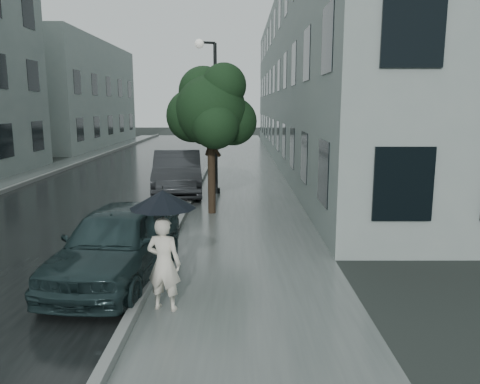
{
  "coord_description": "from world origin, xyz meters",
  "views": [
    {
      "loc": [
        0.03,
        -7.7,
        3.15
      ],
      "look_at": [
        0.04,
        2.24,
        1.3
      ],
      "focal_mm": 35.0,
      "sensor_mm": 36.0,
      "label": 1
    }
  ],
  "objects_px": {
    "pedestrian": "(164,264)",
    "street_tree": "(211,110)",
    "car_near": "(117,242)",
    "lamp_post": "(211,108)",
    "car_far": "(177,172)"
  },
  "relations": [
    {
      "from": "lamp_post",
      "to": "car_far",
      "type": "distance_m",
      "value": 2.6
    },
    {
      "from": "pedestrian",
      "to": "street_tree",
      "type": "height_order",
      "value": "street_tree"
    },
    {
      "from": "street_tree",
      "to": "pedestrian",
      "type": "bearing_deg",
      "value": -92.94
    },
    {
      "from": "pedestrian",
      "to": "car_far",
      "type": "height_order",
      "value": "car_far"
    },
    {
      "from": "lamp_post",
      "to": "street_tree",
      "type": "bearing_deg",
      "value": -104.58
    },
    {
      "from": "lamp_post",
      "to": "car_far",
      "type": "relative_size",
      "value": 1.15
    },
    {
      "from": "car_near",
      "to": "street_tree",
      "type": "bearing_deg",
      "value": 81.61
    },
    {
      "from": "lamp_post",
      "to": "car_near",
      "type": "relative_size",
      "value": 1.33
    },
    {
      "from": "car_near",
      "to": "car_far",
      "type": "xyz_separation_m",
      "value": [
        0.0,
        8.43,
        0.08
      ]
    },
    {
      "from": "street_tree",
      "to": "car_near",
      "type": "distance_m",
      "value": 6.05
    },
    {
      "from": "pedestrian",
      "to": "car_far",
      "type": "xyz_separation_m",
      "value": [
        -1.07,
        9.77,
        0.03
      ]
    },
    {
      "from": "lamp_post",
      "to": "car_near",
      "type": "bearing_deg",
      "value": -116.1
    },
    {
      "from": "street_tree",
      "to": "lamp_post",
      "type": "xyz_separation_m",
      "value": [
        -0.17,
        3.06,
        0.04
      ]
    },
    {
      "from": "pedestrian",
      "to": "car_near",
      "type": "height_order",
      "value": "pedestrian"
    },
    {
      "from": "street_tree",
      "to": "car_far",
      "type": "bearing_deg",
      "value": 114.96
    }
  ]
}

